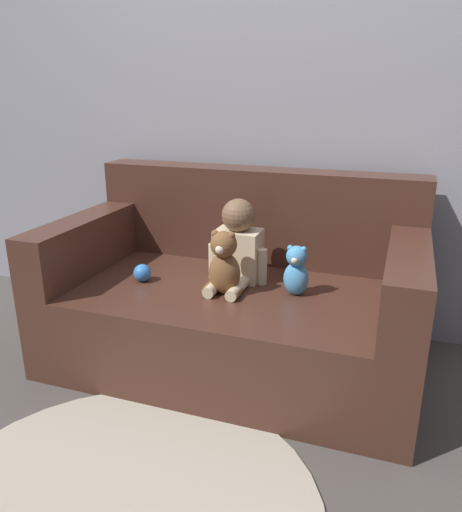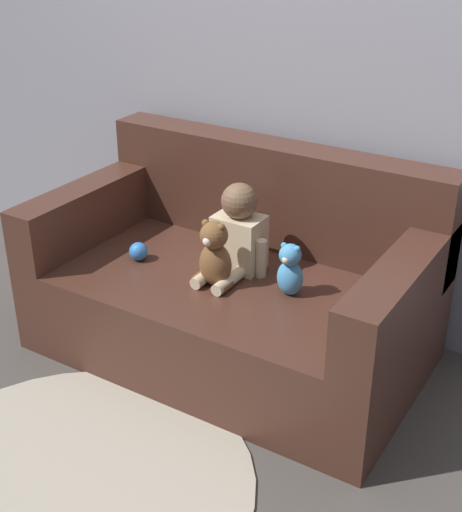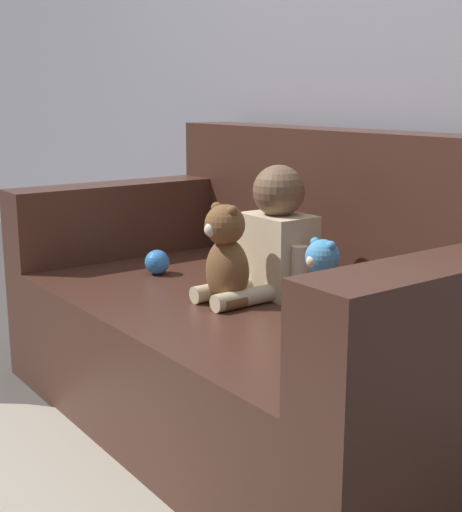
{
  "view_description": "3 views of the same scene",
  "coord_description": "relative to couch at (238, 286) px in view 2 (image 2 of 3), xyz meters",
  "views": [
    {
      "loc": [
        0.68,
        -1.95,
        1.22
      ],
      "look_at": [
        0.01,
        -0.05,
        0.54
      ],
      "focal_mm": 35.0,
      "sensor_mm": 36.0,
      "label": 1
    },
    {
      "loc": [
        1.38,
        -2.2,
        1.77
      ],
      "look_at": [
        0.01,
        -0.0,
        0.47
      ],
      "focal_mm": 50.0,
      "sensor_mm": 36.0,
      "label": 2
    },
    {
      "loc": [
        1.54,
        -1.22,
        0.95
      ],
      "look_at": [
        -0.02,
        -0.08,
        0.51
      ],
      "focal_mm": 50.0,
      "sensor_mm": 36.0,
      "label": 3
    }
  ],
  "objects": [
    {
      "name": "ground_plane",
      "position": [
        0.0,
        -0.06,
        -0.3
      ],
      "size": [
        12.0,
        12.0,
        0.0
      ],
      "primitive_type": "plane",
      "color": "#4C4742"
    },
    {
      "name": "wall_back",
      "position": [
        0.0,
        0.48,
        1.0
      ],
      "size": [
        8.0,
        0.05,
        2.6
      ],
      "color": "#93939E",
      "rests_on": "ground_plane"
    },
    {
      "name": "couch",
      "position": [
        0.0,
        0.0,
        0.0
      ],
      "size": [
        1.61,
        0.92,
        0.85
      ],
      "color": "#47281E",
      "rests_on": "ground_plane"
    },
    {
      "name": "person_baby",
      "position": [
        0.0,
        -0.0,
        0.25
      ],
      "size": [
        0.28,
        0.34,
        0.37
      ],
      "color": "beige",
      "rests_on": "couch"
    },
    {
      "name": "teddy_bear_brown",
      "position": [
        -0.0,
        -0.18,
        0.22
      ],
      "size": [
        0.16,
        0.13,
        0.28
      ],
      "color": "brown",
      "rests_on": "couch"
    },
    {
      "name": "plush_toy_side",
      "position": [
        0.29,
        -0.08,
        0.2
      ],
      "size": [
        0.11,
        0.1,
        0.22
      ],
      "color": "#4C9EDB",
      "rests_on": "couch"
    },
    {
      "name": "toy_ball",
      "position": [
        -0.4,
        -0.16,
        0.13
      ],
      "size": [
        0.08,
        0.08,
        0.08
      ],
      "color": "#337FDB",
      "rests_on": "couch"
    },
    {
      "name": "floor_rug",
      "position": [
        -0.04,
        -1.03,
        -0.29
      ],
      "size": [
        1.28,
        1.28,
        0.01
      ],
      "color": "#B2A893",
      "rests_on": "ground_plane"
    }
  ]
}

